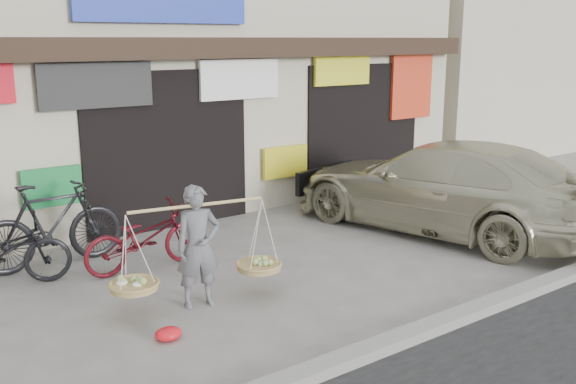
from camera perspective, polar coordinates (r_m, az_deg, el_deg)
ground at (r=8.57m, az=0.18°, el=-8.48°), size 70.00×70.00×0.00m
kerb at (r=7.17m, az=9.94°, el=-12.73°), size 70.00×0.25×0.12m
shophouse_block at (r=13.66m, az=-16.48°, el=13.97°), size 14.00×6.32×7.00m
neighbor_east at (r=22.61m, az=17.96°, el=12.83°), size 12.00×7.00×6.40m
street_vendor at (r=7.87m, az=-7.98°, el=-5.28°), size 2.12×0.86×1.51m
bike_1 at (r=9.74m, az=-20.29°, el=-2.76°), size 2.07×0.60×1.24m
bike_2 at (r=9.29m, az=-12.57°, el=-3.97°), size 1.79×0.65×0.94m
suv at (r=11.19m, az=13.51°, el=0.53°), size 3.23×5.64×1.54m
red_bag at (r=7.27m, az=-10.59°, el=-12.28°), size 0.31×0.25×0.14m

